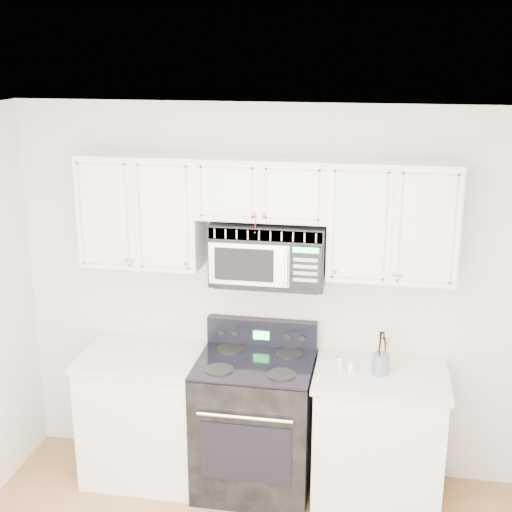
# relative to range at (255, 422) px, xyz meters

# --- Properties ---
(room) EXTENTS (3.51, 3.51, 2.61)m
(room) POSITION_rel_range_xyz_m (0.03, -1.43, 0.82)
(room) COLOR #A37C4F
(room) RESTS_ON ground
(base_cabinet_left) EXTENTS (0.86, 0.65, 0.92)m
(base_cabinet_left) POSITION_rel_range_xyz_m (-0.77, 0.01, -0.06)
(base_cabinet_left) COLOR silver
(base_cabinet_left) RESTS_ON ground
(base_cabinet_right) EXTENTS (0.86, 0.65, 0.92)m
(base_cabinet_right) POSITION_rel_range_xyz_m (0.83, 0.01, -0.06)
(base_cabinet_right) COLOR silver
(base_cabinet_right) RESTS_ON ground
(range) EXTENTS (0.77, 0.70, 1.12)m
(range) POSITION_rel_range_xyz_m (0.00, 0.00, 0.00)
(range) COLOR black
(range) RESTS_ON ground
(upper_cabinets) EXTENTS (2.44, 0.37, 0.75)m
(upper_cabinets) POSITION_rel_range_xyz_m (0.03, 0.16, 1.45)
(upper_cabinets) COLOR silver
(upper_cabinets) RESTS_ON ground
(microwave) EXTENTS (0.74, 0.42, 0.41)m
(microwave) POSITION_rel_range_xyz_m (0.07, 0.13, 1.17)
(microwave) COLOR black
(microwave) RESTS_ON ground
(utensil_crock) EXTENTS (0.11, 0.11, 0.29)m
(utensil_crock) POSITION_rel_range_xyz_m (0.82, -0.00, 0.51)
(utensil_crock) COLOR slate
(utensil_crock) RESTS_ON base_cabinet_right
(shaker_salt) EXTENTS (0.04, 0.04, 0.09)m
(shaker_salt) POSITION_rel_range_xyz_m (0.56, 0.03, 0.48)
(shaker_salt) COLOR white
(shaker_salt) RESTS_ON base_cabinet_right
(shaker_pepper) EXTENTS (0.04, 0.04, 0.11)m
(shaker_pepper) POSITION_rel_range_xyz_m (0.63, -0.05, 0.49)
(shaker_pepper) COLOR white
(shaker_pepper) RESTS_ON base_cabinet_right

